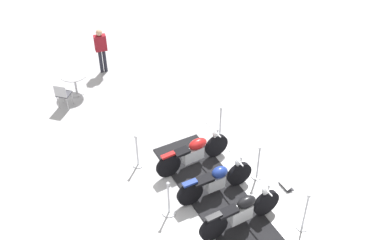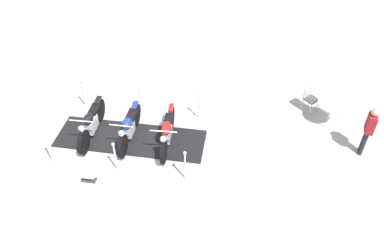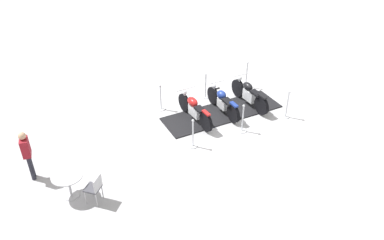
# 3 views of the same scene
# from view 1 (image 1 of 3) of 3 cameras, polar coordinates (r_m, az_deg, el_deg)

# --- Properties ---
(ground_plane) EXTENTS (80.00, 80.00, 0.00)m
(ground_plane) POSITION_cam_1_polar(r_m,az_deg,el_deg) (12.65, 2.70, -8.74)
(ground_plane) COLOR #B2B2B7
(display_platform) EXTENTS (4.42, 4.02, 0.04)m
(display_platform) POSITION_cam_1_polar(r_m,az_deg,el_deg) (12.64, 2.71, -8.68)
(display_platform) COLOR black
(display_platform) RESTS_ON ground_plane
(motorcycle_black) EXTENTS (1.47, 1.84, 1.05)m
(motorcycle_black) POSITION_cam_1_polar(r_m,az_deg,el_deg) (11.63, 5.89, -10.76)
(motorcycle_black) COLOR black
(motorcycle_black) RESTS_ON display_platform
(motorcycle_navy) EXTENTS (1.47, 1.73, 1.02)m
(motorcycle_navy) POSITION_cam_1_polar(r_m,az_deg,el_deg) (12.30, 2.85, -7.15)
(motorcycle_navy) COLOR black
(motorcycle_navy) RESTS_ON display_platform
(motorcycle_maroon) EXTENTS (1.42, 1.86, 1.02)m
(motorcycle_maroon) POSITION_cam_1_polar(r_m,az_deg,el_deg) (13.03, 0.26, -3.78)
(motorcycle_maroon) COLOR black
(motorcycle_maroon) RESTS_ON display_platform
(stanchion_left_rear) EXTENTS (0.31, 0.31, 1.07)m
(stanchion_left_rear) POSITION_cam_1_polar(r_m,az_deg,el_deg) (13.23, -6.50, -4.18)
(stanchion_left_rear) COLOR silver
(stanchion_left_rear) RESTS_ON ground_plane
(stanchion_left_mid) EXTENTS (0.36, 0.36, 1.07)m
(stanchion_left_mid) POSITION_cam_1_polar(r_m,az_deg,el_deg) (11.99, -2.77, -9.91)
(stanchion_left_mid) COLOR silver
(stanchion_left_mid) RESTS_ON ground_plane
(stanchion_right_rear) EXTENTS (0.33, 0.33, 1.06)m
(stanchion_right_rear) POSITION_cam_1_polar(r_m,az_deg,el_deg) (14.13, 3.37, -0.81)
(stanchion_right_rear) COLOR silver
(stanchion_right_rear) RESTS_ON ground_plane
(stanchion_right_mid) EXTENTS (0.30, 0.30, 1.08)m
(stanchion_right_mid) POSITION_cam_1_polar(r_m,az_deg,el_deg) (12.92, 7.82, -5.49)
(stanchion_right_mid) COLOR silver
(stanchion_right_mid) RESTS_ON ground_plane
(stanchion_right_front) EXTENTS (0.31, 0.31, 1.15)m
(stanchion_right_front) POSITION_cam_1_polar(r_m,az_deg,el_deg) (11.93, 13.19, -11.09)
(stanchion_right_front) COLOR silver
(stanchion_right_front) RESTS_ON ground_plane
(info_placard) EXTENTS (0.45, 0.42, 0.20)m
(info_placard) POSITION_cam_1_polar(r_m,az_deg,el_deg) (13.00, 11.13, -7.57)
(info_placard) COLOR #333338
(info_placard) RESTS_ON ground_plane
(cafe_table) EXTENTS (0.87, 0.87, 0.75)m
(cafe_table) POSITION_cam_1_polar(r_m,az_deg,el_deg) (16.17, -13.78, 4.77)
(cafe_table) COLOR #B7B7BC
(cafe_table) RESTS_ON ground_plane
(cafe_chair_near_table) EXTENTS (0.44, 0.44, 0.90)m
(cafe_chair_near_table) POSITION_cam_1_polar(r_m,az_deg,el_deg) (15.62, -15.10, 3.01)
(cafe_chair_near_table) COLOR #B7B7BC
(cafe_chair_near_table) RESTS_ON ground_plane
(bystander_person) EXTENTS (0.45, 0.43, 1.65)m
(bystander_person) POSITION_cam_1_polar(r_m,az_deg,el_deg) (16.90, -10.76, 8.51)
(bystander_person) COLOR #23232D
(bystander_person) RESTS_ON ground_plane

